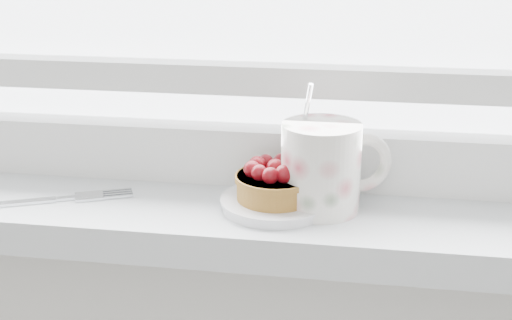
% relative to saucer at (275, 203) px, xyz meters
% --- Properties ---
extents(saucer, '(0.12, 0.12, 0.01)m').
position_rel_saucer_xyz_m(saucer, '(0.00, 0.00, 0.00)').
color(saucer, silver).
rests_on(saucer, windowsill).
extents(raspberry_tart, '(0.09, 0.09, 0.05)m').
position_rel_saucer_xyz_m(raspberry_tart, '(-0.00, -0.00, 0.03)').
color(raspberry_tart, brown).
rests_on(raspberry_tart, saucer).
extents(floral_mug, '(0.14, 0.11, 0.14)m').
position_rel_saucer_xyz_m(floral_mug, '(0.05, 0.01, 0.05)').
color(floral_mug, silver).
rests_on(floral_mug, windowsill).
extents(fork, '(0.20, 0.10, 0.00)m').
position_rel_saucer_xyz_m(fork, '(-0.27, -0.03, -0.00)').
color(fork, silver).
rests_on(fork, windowsill).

